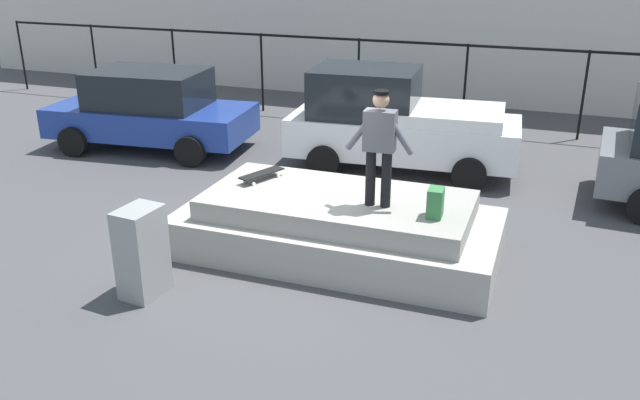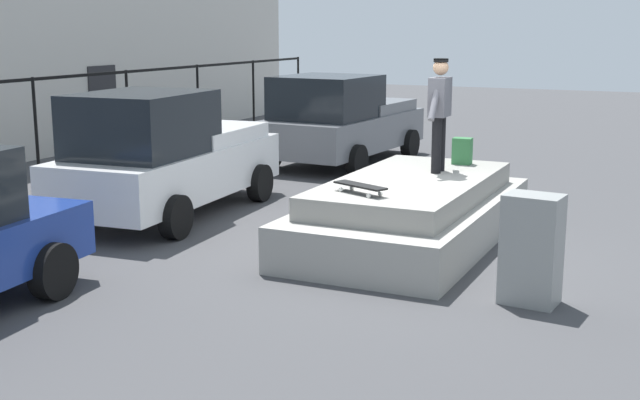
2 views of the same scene
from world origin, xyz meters
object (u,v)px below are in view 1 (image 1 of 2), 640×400
at_px(skateboard, 262,174).
at_px(car_white_pickup_mid, 395,122).
at_px(backpack, 435,203).
at_px(skateboarder, 380,141).
at_px(utility_box, 142,252).
at_px(car_blue_sedan_near, 151,109).

height_order(skateboard, car_white_pickup_mid, car_white_pickup_mid).
distance_m(backpack, car_white_pickup_mid, 4.62).
bearing_deg(car_white_pickup_mid, backpack, -69.50).
xyz_separation_m(skateboarder, car_white_pickup_mid, (-0.79, 4.20, -0.86)).
distance_m(skateboarder, car_white_pickup_mid, 4.36).
relative_size(skateboarder, skateboard, 2.03).
xyz_separation_m(car_white_pickup_mid, utility_box, (-1.82, -6.08, -0.37)).
height_order(car_blue_sedan_near, utility_box, car_blue_sedan_near).
bearing_deg(utility_box, skateboard, 79.57).
xyz_separation_m(skateboarder, skateboard, (-1.95, 0.40, -0.83)).
bearing_deg(backpack, utility_box, -65.35).
distance_m(skateboard, backpack, 2.83).
bearing_deg(car_white_pickup_mid, utility_box, -106.63).
xyz_separation_m(car_blue_sedan_near, car_white_pickup_mid, (5.37, 0.45, 0.10)).
distance_m(backpack, car_blue_sedan_near, 7.99).
bearing_deg(utility_box, skateboarder, 41.45).
bearing_deg(car_blue_sedan_near, backpack, -29.03).
height_order(skateboard, car_blue_sedan_near, car_blue_sedan_near).
distance_m(skateboard, car_blue_sedan_near, 5.38).
bearing_deg(skateboard, car_blue_sedan_near, 141.47).
bearing_deg(car_blue_sedan_near, car_white_pickup_mid, 4.77).
height_order(skateboarder, skateboard, skateboarder).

